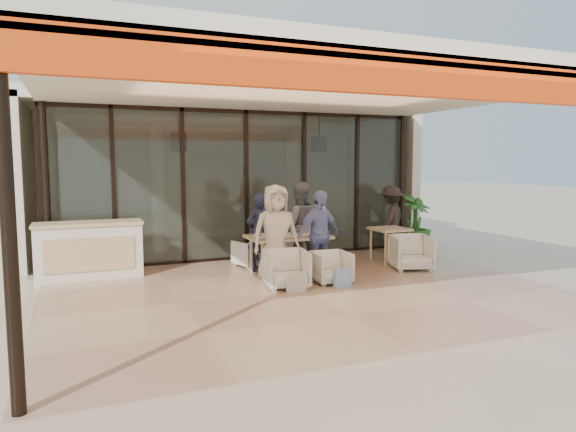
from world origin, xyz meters
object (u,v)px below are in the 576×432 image
object	(u,v)px
chair_far_right	(289,248)
chair_far_left	(251,252)
side_table	(390,233)
side_chair	(411,251)
potted_palm	(415,224)
diner_cream	(276,234)
host_counter	(89,250)
chair_near_right	(331,266)
diner_navy	(259,233)
diner_grey	(299,225)
standing_woman	(391,220)
diner_periwinkle	(319,234)
chair_near_left	(287,267)
dining_table	(288,238)

from	to	relation	value
chair_far_right	chair_far_left	bearing A→B (deg)	17.04
side_table	side_chair	xyz separation A→B (m)	(0.00, -0.75, -0.26)
potted_palm	diner_cream	bearing A→B (deg)	-159.77
side_table	potted_palm	xyz separation A→B (m)	(1.23, 0.83, 0.04)
chair_far_left	diner_cream	bearing A→B (deg)	72.19
host_counter	chair_near_right	size ratio (longest dim) A/B	2.95
chair_far_left	diner_navy	size ratio (longest dim) A/B	0.40
diner_grey	side_chair	xyz separation A→B (m)	(1.95, -0.99, -0.48)
host_counter	side_chair	bearing A→B (deg)	-15.20
side_table	standing_woman	world-z (taller)	standing_woman
side_chair	diner_periwinkle	bearing A→B (deg)	-165.52
diner_grey	diner_periwinkle	bearing A→B (deg)	99.40
diner_navy	diner_cream	bearing A→B (deg)	72.59
chair_near_left	diner_periwinkle	bearing A→B (deg)	39.91
dining_table	potted_palm	bearing A→B (deg)	15.86
dining_table	diner_cream	bearing A→B (deg)	-132.06
dining_table	diner_grey	xyz separation A→B (m)	(0.43, 0.44, 0.17)
chair_near_left	diner_cream	distance (m)	0.71
chair_near_left	side_chair	world-z (taller)	side_chair
chair_near_right	side_chair	size ratio (longest dim) A/B	0.82
chair_far_right	diner_navy	distance (m)	1.07
chair_far_left	potted_palm	world-z (taller)	potted_palm
chair_far_left	diner_periwinkle	xyz separation A→B (m)	(0.84, -1.40, 0.50)
host_counter	potted_palm	size ratio (longest dim) A/B	1.36
diner_cream	chair_far_left	bearing A→B (deg)	92.78
diner_periwinkle	side_chair	bearing A→B (deg)	-20.01
chair_far_left	side_table	distance (m)	2.91
chair_near_right	diner_periwinkle	bearing A→B (deg)	93.32
diner_navy	side_chair	distance (m)	2.99
diner_grey	diner_cream	xyz separation A→B (m)	(-0.84, -0.90, 0.00)
dining_table	side_chair	world-z (taller)	dining_table
host_counter	standing_woman	size ratio (longest dim) A/B	1.18
chair_near_left	chair_far_left	bearing A→B (deg)	99.15
chair_near_right	diner_grey	xyz separation A→B (m)	(0.00, 1.40, 0.55)
diner_navy	diner_periwinkle	xyz separation A→B (m)	(0.84, -0.90, 0.04)
diner_cream	standing_woman	xyz separation A→B (m)	(3.45, 1.60, -0.07)
potted_palm	chair_near_right	bearing A→B (deg)	-148.10
dining_table	chair_far_left	bearing A→B (deg)	113.56
dining_table	chair_near_left	distance (m)	1.09
host_counter	diner_grey	distance (m)	3.92
chair_near_right	potted_palm	world-z (taller)	potted_palm
chair_near_right	potted_palm	bearing A→B (deg)	35.23
potted_palm	standing_woman	bearing A→B (deg)	168.30
diner_periwinkle	side_chair	xyz separation A→B (m)	(1.95, -0.09, -0.42)
host_counter	side_table	xyz separation A→B (m)	(5.82, -0.83, 0.11)
chair_far_right	diner_periwinkle	world-z (taller)	diner_periwinkle
side_table	chair_far_left	bearing A→B (deg)	165.09
diner_cream	diner_periwinkle	world-z (taller)	diner_cream
chair_far_right	chair_near_left	xyz separation A→B (m)	(-0.84, -1.90, 0.04)
host_counter	diner_cream	xyz separation A→B (m)	(3.03, -1.49, 0.33)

